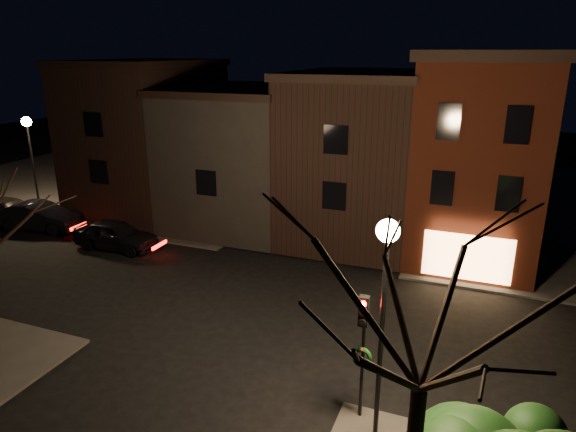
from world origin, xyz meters
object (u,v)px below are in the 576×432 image
object	(u,v)px
street_lamp_near	(385,272)
bare_tree_right	(429,285)
street_lamp_far	(29,139)
parked_car_c	(11,211)
parked_car_b	(39,217)
parked_car_a	(116,235)
traffic_signal	(363,339)

from	to	relation	value
street_lamp_near	bare_tree_right	world-z (taller)	bare_tree_right
street_lamp_far	parked_car_c	world-z (taller)	street_lamp_far
parked_car_b	bare_tree_right	bearing A→B (deg)	-125.20
parked_car_b	street_lamp_far	bearing A→B (deg)	38.48
street_lamp_near	bare_tree_right	xyz separation A→B (m)	(1.30, -2.50, 0.97)
parked_car_a	parked_car_b	size ratio (longest dim) A/B	0.92
parked_car_a	parked_car_c	distance (m)	9.24
traffic_signal	bare_tree_right	size ratio (longest dim) A/B	0.48
bare_tree_right	parked_car_c	xyz separation A→B (m)	(-27.10, 13.00, -5.37)
traffic_signal	parked_car_a	world-z (taller)	traffic_signal
parked_car_a	parked_car_c	xyz separation A→B (m)	(-9.17, 1.18, -0.04)
street_lamp_far	parked_car_c	xyz separation A→B (m)	(-0.60, -1.70, -4.40)
street_lamp_near	traffic_signal	size ratio (longest dim) A/B	1.60
bare_tree_right	parked_car_a	distance (m)	22.13
street_lamp_near	traffic_signal	bearing A→B (deg)	140.63
traffic_signal	parked_car_b	distance (m)	24.55
traffic_signal	parked_car_a	distance (m)	18.41
traffic_signal	street_lamp_near	bearing A→B (deg)	-39.37
traffic_signal	parked_car_b	size ratio (longest dim) A/B	0.78
parked_car_a	street_lamp_near	bearing A→B (deg)	-120.78
street_lamp_far	parked_car_b	bearing A→B (deg)	-43.78
traffic_signal	parked_car_c	size ratio (longest dim) A/B	0.76
street_lamp_far	parked_car_c	size ratio (longest dim) A/B	1.21
street_lamp_far	parked_car_a	bearing A→B (deg)	-18.59
bare_tree_right	traffic_signal	bearing A→B (deg)	122.41
bare_tree_right	parked_car_b	distance (m)	27.97
street_lamp_near	parked_car_c	xyz separation A→B (m)	(-25.80, 10.50, -4.40)
street_lamp_near	street_lamp_far	world-z (taller)	same
street_lamp_far	parked_car_b	size ratio (longest dim) A/B	1.24
traffic_signal	parked_car_a	bearing A→B (deg)	151.17
parked_car_a	parked_car_c	world-z (taller)	parked_car_a
traffic_signal	parked_car_c	bearing A→B (deg)	158.34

